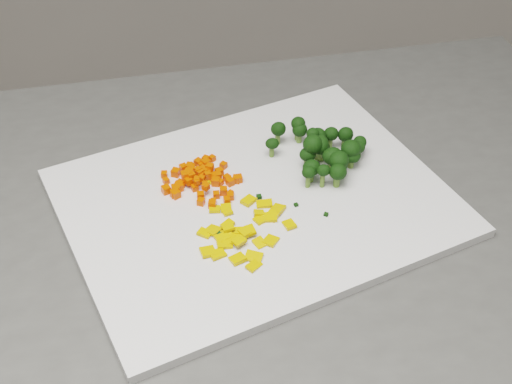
{
  "coord_description": "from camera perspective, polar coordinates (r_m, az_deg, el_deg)",
  "views": [
    {
      "loc": [
        -0.46,
        -0.18,
        1.46
      ],
      "look_at": [
        -0.39,
        0.43,
        0.92
      ],
      "focal_mm": 50.0,
      "sensor_mm": 36.0,
      "label": 1
    }
  ],
  "objects": [
    {
      "name": "carrot_cube_68",
      "position": [
        0.85,
        -5.99,
        0.45
      ],
      "size": [
        0.01,
        0.01,
        0.01
      ],
      "primitive_type": "cube",
      "rotation": [
        0.0,
        0.0,
        2.58
      ],
      "color": "#EC3702",
      "rests_on": "carrot_pile"
    },
    {
      "name": "carrot_cube_3",
      "position": [
        0.84,
        -6.17,
        0.4
      ],
      "size": [
        0.01,
        0.01,
        0.01
      ],
      "primitive_type": "cube",
      "rotation": [
        0.0,
        0.0,
        0.26
      ],
      "color": "#EC3702",
      "rests_on": "carrot_pile"
    },
    {
      "name": "stray_bit_1",
      "position": [
        0.78,
        -2.88,
        -3.42
      ],
      "size": [
        0.01,
        0.01,
        0.0
      ],
      "primitive_type": "cube",
      "rotation": [
        0.0,
        0.0,
        1.0
      ],
      "color": "black",
      "rests_on": "cutting_board"
    },
    {
      "name": "carrot_cube_20",
      "position": [
        0.83,
        -4.46,
        -0.28
      ],
      "size": [
        0.01,
        0.01,
        0.01
      ],
      "primitive_type": "cube",
      "rotation": [
        0.0,
        0.0,
        1.57
      ],
      "color": "#EC3702",
      "rests_on": "carrot_pile"
    },
    {
      "name": "pepper_chunk_11",
      "position": [
        0.81,
        -2.4,
        -1.45
      ],
      "size": [
        0.02,
        0.02,
        0.01
      ],
      "primitive_type": "cube",
      "rotation": [
        -0.12,
        0.12,
        1.84
      ],
      "color": "#D59A0B",
      "rests_on": "pepper_pile"
    },
    {
      "name": "carrot_cube_42",
      "position": [
        0.82,
        -4.43,
        -0.78
      ],
      "size": [
        0.01,
        0.01,
        0.01
      ],
      "primitive_type": "cube",
      "rotation": [
        0.0,
        0.0,
        1.14
      ],
      "color": "#EC3702",
      "rests_on": "carrot_pile"
    },
    {
      "name": "broccoli_floret_17",
      "position": [
        0.85,
        6.54,
        2.06
      ],
      "size": [
        0.03,
        0.03,
        0.04
      ],
      "primitive_type": null,
      "color": "black",
      "rests_on": "broccoli_pile"
    },
    {
      "name": "pepper_chunk_21",
      "position": [
        0.75,
        -0.16,
        -5.91
      ],
      "size": [
        0.02,
        0.02,
        0.01
      ],
      "primitive_type": "cube",
      "rotation": [
        0.15,
        0.14,
        0.74
      ],
      "color": "#D59A0B",
      "rests_on": "pepper_pile"
    },
    {
      "name": "carrot_cube_29",
      "position": [
        0.87,
        -5.83,
        1.95
      ],
      "size": [
        0.01,
        0.01,
        0.01
      ],
      "primitive_type": "cube",
      "rotation": [
        0.0,
        0.0,
        1.98
      ],
      "color": "#EC3702",
      "rests_on": "carrot_pile"
    },
    {
      "name": "carrot_cube_34",
      "position": [
        0.83,
        -4.04,
        0.43
      ],
      "size": [
        0.01,
        0.01,
        0.01
      ],
      "primitive_type": "cube",
      "rotation": [
        0.0,
        0.0,
        2.42
      ],
      "color": "#EC3702",
      "rests_on": "carrot_pile"
    },
    {
      "name": "pepper_chunk_28",
      "position": [
        0.79,
        -4.13,
        -3.31
      ],
      "size": [
        0.02,
        0.02,
        0.01
      ],
      "primitive_type": "cube",
      "rotation": [
        -0.0,
        -0.1,
        2.55
      ],
      "color": "#D59A0B",
      "rests_on": "pepper_pile"
    },
    {
      "name": "stray_bit_0",
      "position": [
        0.81,
        5.62,
        -1.79
      ],
      "size": [
        0.01,
        0.01,
        0.0
      ],
      "primitive_type": "cube",
      "rotation": [
        0.0,
        0.0,
        1.02
      ],
      "color": "black",
      "rests_on": "cutting_board"
    },
    {
      "name": "stray_bit_2",
      "position": [
        0.85,
        -3.92,
        0.83
      ],
      "size": [
        0.01,
        0.01,
        0.0
      ],
      "primitive_type": "cube",
      "rotation": [
        0.0,
        0.0,
        1.87
      ],
      "color": "#D59A0B",
      "rests_on": "cutting_board"
    },
    {
      "name": "carrot_cube_50",
      "position": [
        0.87,
        -5.31,
        2.1
      ],
      "size": [
        0.01,
        0.01,
        0.01
      ],
      "primitive_type": "cube",
      "rotation": [
        0.0,
        0.0,
        3.02
      ],
      "color": "#EC3702",
      "rests_on": "carrot_pile"
    },
    {
      "name": "broccoli_floret_12",
      "position": [
        0.86,
        6.05,
        2.47
      ],
      "size": [
        0.03,
        0.03,
        0.03
      ],
      "primitive_type": null,
      "color": "black",
      "rests_on": "broccoli_pile"
    },
    {
      "name": "carrot_cube_62",
      "position": [
        0.87,
        -5.32,
        1.99
      ],
      "size": [
        0.01,
        0.01,
        0.01
      ],
      "primitive_type": "cube",
      "rotation": [
        0.0,
        0.0,
        1.03
      ],
      "color": "#EC3702",
      "rests_on": "carrot_pile"
    },
    {
      "name": "carrot_cube_0",
      "position": [
        0.87,
        -4.13,
        1.99
      ],
      "size": [
        0.01,
        0.01,
        0.01
      ],
      "primitive_type": "cube",
      "rotation": [
        0.0,
        0.0,
        2.15
      ],
      "color": "#EC3702",
      "rests_on": "carrot_pile"
    },
    {
      "name": "pepper_chunk_24",
      "position": [
        0.8,
        1.31,
        -1.92
      ],
      "size": [
        0.02,
        0.02,
        0.01
      ],
      "primitive_type": "cube",
      "rotation": [
        -0.09,
        -0.09,
        0.93
      ],
      "color": "#D59A0B",
      "rests_on": "pepper_pile"
    },
    {
      "name": "carrot_cube_40",
      "position": [
        0.88,
        -4.63,
        2.39
      ],
      "size": [
        0.01,
        0.01,
        0.01
      ],
      "primitive_type": "cube",
      "rotation": [
        0.0,
        0.0,
        2.29
      ],
      "color": "#EC3702",
      "rests_on": "carrot_pile"
    },
    {
      "name": "carrot_pile",
      "position": [
        0.84,
        -4.51,
        1.3
      ],
      "size": [
        0.1,
        0.1,
        0.03
      ],
      "primitive_type": null,
      "color": "#EC3702",
      "rests_on": "cutting_board"
    },
    {
      "name": "carrot_cube_12",
      "position": [
        0.86,
        -4.0,
        1.73
      ],
      "size": [
        0.01,
        0.01,
        0.01
      ],
      "primitive_type": "cube",
      "rotation": [
        0.0,
        0.0,
        0.56
      ],
      "color": "#EC3702",
      "rests_on": "carrot_pile"
    },
    {
      "name": "broccoli_floret_3",
      "position": [
        0.88,
        4.51,
        4.25
      ],
      "size": [
        0.02,
        0.02,
        0.03
      ],
      "primitive_type": null,
      "color": "black",
      "rests_on": "broccoli_pile"
    },
    {
      "name": "carrot_cube_10",
      "position": [
        0.83,
        -3.19,
        -0.23
      ],
      "size": [
        0.01,
        0.01,
        0.01
      ],
      "primitive_type": "cube",
      "rotation": [
        0.0,
        0.0,
        0.01
      ],
      "color": "#EC3702",
      "rests_on": "carrot_pile"
    },
    {
      "name": "carrot_cube_45",
      "position": [
        0.86,
        -3.72,
        1.99
      ],
      "size": [
        0.01,
        0.01,
        0.01
      ],
      "primitive_type": "cube",
      "rotation": [
        0.0,
        0.0,
        1.16
      ],
      "color": "#EC3702",
      "rests_on": "carrot_pile"
    },
    {
      "name": "pepper_chunk_5",
      "position": [
        0.77,
        -1.35,
        -3.94
      ],
      "size": [
        0.02,
        0.02,
        0.0
      ],
      "primitive_type": "cube",
      "rotation": [
        -0.02,
        -0.04,
        0.59
      ],
      "color": "#D59A0B",
      "rests_on": "pepper_pile"
    },
    {
      "name": "pepper_chunk_17",
      "position": [
        0.77,
        0.29,
        -4.09
      ],
      "size": [
        0.02,
        0.02,
        0.01
      ],
      "primitive_type": "cube",
      "rotation": [
        0.15,
        -0.09,
        0.46
      ],
      "color": "#D59A0B",
      "rests_on": "pepper_pile"
    },
    {
      "name": "broccoli_floret_20",
      "position": [
        0.88,
        1.27,
        3.56
      ],
      "size": [
        0.02,
        0.02,
        0.03
      ],
      "primitive_type": null,
      "color": "black",
      "rests_on": "broccoli_pile"
    },
    {
      "name": "carrot_cube_48",
      "position": [
        0.85,
        -4.54,
        1.55
      ],
      "size": [
        0.01,
        0.01,
        0.01
      ],
      "primitive_type": "cube",
      "rotation": [
        0.0,
        0.0,
        0.71
      ],
      "color": "#EC3702",
      "rests_on": "carrot_pile"
    },
    {
      "name": "pepper_chunk_25",
      "position": [
        0.77,
        -3.87,
        -4.78
      ],
      "size": [
        0.02,
        0.02,
        0.01
      ],
      "primitive_type": "cube",
      "rotation": [
        0.08,
        0.11,
        1.78
      ],
      "color": "#D59A0B",
      "rests_on": "pepper_pile"
    },
    {
      "name": "carrot_cube_41",
      "position": [
        0.85,
        -4.41,
        1.36
      ],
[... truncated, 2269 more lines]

